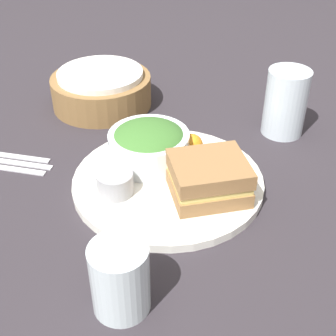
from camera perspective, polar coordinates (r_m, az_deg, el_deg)
ground_plane at (r=0.77m, az=0.00°, el=-2.07°), size 4.00×4.00×0.00m
plate at (r=0.77m, az=0.00°, el=-1.65°), size 0.31×0.31×0.01m
sandwich at (r=0.71m, az=4.99°, el=-1.23°), size 0.14×0.14×0.06m
salad_bowl at (r=0.79m, az=-2.35°, el=3.00°), size 0.14×0.14×0.07m
dressing_cup at (r=0.73m, az=-6.47°, el=-1.85°), size 0.06×0.06×0.04m
orange_wedge at (r=0.81m, az=2.87°, el=2.78°), size 0.04×0.04×0.04m
drink_glass at (r=0.91m, az=14.15°, el=7.76°), size 0.08×0.08×0.13m
bread_basket at (r=1.00m, az=-8.11°, el=9.50°), size 0.21×0.21×0.08m
knife at (r=0.87m, az=-19.40°, el=0.85°), size 0.18×0.02×0.01m
spoon at (r=0.89m, az=-18.85°, el=1.50°), size 0.16×0.02×0.01m
water_glass at (r=0.56m, az=-5.87°, el=-13.24°), size 0.07×0.07×0.09m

